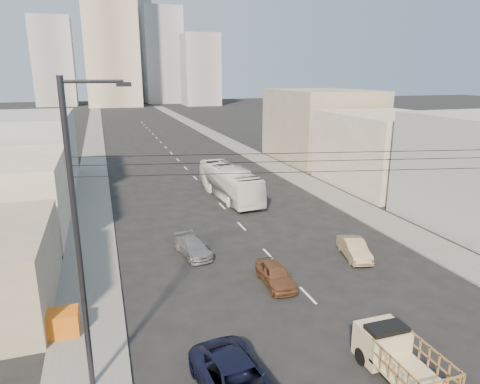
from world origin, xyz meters
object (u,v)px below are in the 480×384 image
city_bus (229,182)px  streetlamp_left (80,236)px  sedan_brown (275,274)px  flatbed_pickup (399,355)px  sedan_tan (354,249)px  crate_stack (59,323)px  sedan_grey (193,247)px  navy_pickup (238,383)px

city_bus → streetlamp_left: 28.09m
sedan_brown → streetlamp_left: size_ratio=0.32×
city_bus → flatbed_pickup: bearing=-96.9°
city_bus → sedan_tan: city_bus is taller
sedan_brown → streetlamp_left: (-10.13, -5.77, 5.78)m
flatbed_pickup → streetlamp_left: streetlamp_left is taller
flatbed_pickup → sedan_tan: bearing=65.6°
sedan_tan → streetlamp_left: bearing=-142.0°
streetlamp_left → crate_stack: (-1.61, 4.14, -5.75)m
city_bus → sedan_brown: city_bus is taller
sedan_tan → sedan_grey: 10.99m
flatbed_pickup → sedan_grey: flatbed_pickup is taller
city_bus → navy_pickup: bearing=-110.4°
sedan_tan → crate_stack: 18.67m
flatbed_pickup → sedan_brown: bearing=100.0°
sedan_brown → sedan_tan: size_ratio=1.00×
flatbed_pickup → sedan_brown: 9.21m
sedan_brown → streetlamp_left: bearing=-148.9°
navy_pickup → sedan_tan: size_ratio=1.38×
city_bus → crate_stack: bearing=-129.9°
navy_pickup → sedan_tan: 15.37m
flatbed_pickup → navy_pickup: size_ratio=0.82×
sedan_grey → city_bus: bearing=53.8°
city_bus → streetlamp_left: size_ratio=0.97×
navy_pickup → streetlamp_left: 8.07m
navy_pickup → city_bus: (7.70, 26.91, 0.88)m
sedan_tan → crate_stack: sedan_tan is taller
flatbed_pickup → crate_stack: (-13.33, 7.43, -0.40)m
sedan_brown → streetlamp_left: streetlamp_left is taller
streetlamp_left → sedan_brown: bearing=29.6°
flatbed_pickup → navy_pickup: (-6.54, 0.87, -0.35)m
sedan_grey → streetlamp_left: streetlamp_left is taller
city_bus → sedan_tan: 17.21m
flatbed_pickup → crate_stack: size_ratio=2.45×
navy_pickup → sedan_tan: bearing=35.0°
sedan_grey → sedan_tan: bearing=-29.8°
sedan_tan → sedan_grey: sedan_tan is taller
flatbed_pickup → crate_stack: bearing=150.9°
navy_pickup → crate_stack: size_ratio=2.97×
sedan_brown → sedan_grey: size_ratio=0.96×
sedan_grey → crate_stack: size_ratio=2.23×
navy_pickup → streetlamp_left: bearing=148.6°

